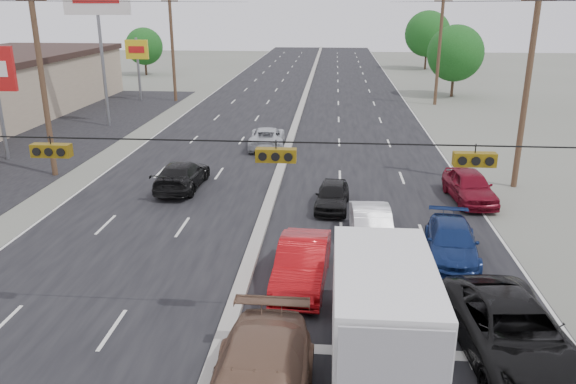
% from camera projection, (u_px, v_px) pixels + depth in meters
% --- Properties ---
extents(ground, '(200.00, 200.00, 0.00)m').
position_uv_depth(ground, '(226.00, 335.00, 16.29)').
color(ground, '#606356').
rests_on(ground, ground).
extents(road_surface, '(20.00, 160.00, 0.02)m').
position_uv_depth(road_surface, '(296.00, 124.00, 44.61)').
color(road_surface, black).
rests_on(road_surface, ground).
extents(center_median, '(0.50, 160.00, 0.20)m').
position_uv_depth(center_median, '(296.00, 123.00, 44.58)').
color(center_median, gray).
rests_on(center_median, ground).
extents(parking_lot, '(10.00, 42.00, 0.02)m').
position_uv_depth(parking_lot, '(61.00, 134.00, 41.20)').
color(parking_lot, black).
rests_on(parking_lot, ground).
extents(utility_pole_left_b, '(1.60, 0.30, 10.00)m').
position_uv_depth(utility_pole_left_b, '(43.00, 83.00, 29.78)').
color(utility_pole_left_b, '#422D1E').
rests_on(utility_pole_left_b, ground).
extents(utility_pole_left_c, '(1.60, 0.30, 10.00)m').
position_uv_depth(utility_pole_left_c, '(172.00, 47.00, 53.38)').
color(utility_pole_left_c, '#422D1E').
rests_on(utility_pole_left_c, ground).
extents(utility_pole_right_b, '(1.60, 0.30, 10.00)m').
position_uv_depth(utility_pole_right_b, '(527.00, 89.00, 27.85)').
color(utility_pole_right_b, '#422D1E').
rests_on(utility_pole_right_b, ground).
extents(utility_pole_right_c, '(1.60, 0.30, 10.00)m').
position_uv_depth(utility_pole_right_c, '(439.00, 49.00, 51.46)').
color(utility_pole_right_c, '#422D1E').
rests_on(utility_pole_right_c, ground).
extents(traffic_signals, '(25.00, 0.30, 0.54)m').
position_uv_depth(traffic_signals, '(272.00, 153.00, 14.42)').
color(traffic_signals, black).
rests_on(traffic_signals, ground).
extents(pole_sign_billboard, '(5.00, 0.25, 11.00)m').
position_uv_depth(pole_sign_billboard, '(97.00, 7.00, 41.00)').
color(pole_sign_billboard, slate).
rests_on(pole_sign_billboard, ground).
extents(pole_sign_far, '(2.20, 0.25, 6.00)m').
position_uv_depth(pole_sign_far, '(137.00, 55.00, 53.87)').
color(pole_sign_far, slate).
rests_on(pole_sign_far, ground).
extents(tree_left_far, '(4.80, 4.80, 6.12)m').
position_uv_depth(tree_left_far, '(144.00, 46.00, 73.43)').
color(tree_left_far, '#382619').
rests_on(tree_left_far, ground).
extents(tree_right_mid, '(5.60, 5.60, 7.14)m').
position_uv_depth(tree_right_mid, '(455.00, 53.00, 56.23)').
color(tree_right_mid, '#382619').
rests_on(tree_right_mid, ground).
extents(tree_right_far, '(6.40, 6.40, 8.16)m').
position_uv_depth(tree_right_far, '(428.00, 34.00, 79.56)').
color(tree_right_far, '#382619').
rests_on(tree_right_far, ground).
extents(box_truck, '(2.38, 6.63, 3.36)m').
position_uv_depth(box_truck, '(380.00, 313.00, 14.19)').
color(box_truck, black).
rests_on(box_truck, ground).
extents(red_sedan, '(1.92, 4.79, 1.55)m').
position_uv_depth(red_sedan, '(302.00, 264.00, 19.01)').
color(red_sedan, '#9F090D').
rests_on(red_sedan, ground).
extents(black_suv, '(3.23, 6.06, 1.62)m').
position_uv_depth(black_suv, '(513.00, 334.00, 14.93)').
color(black_suv, black).
rests_on(black_suv, ground).
extents(queue_car_a, '(1.74, 3.79, 1.26)m').
position_uv_depth(queue_car_a, '(332.00, 196.00, 26.14)').
color(queue_car_a, black).
rests_on(queue_car_a, ground).
extents(queue_car_b, '(1.71, 4.40, 1.43)m').
position_uv_depth(queue_car_b, '(371.00, 227.00, 22.30)').
color(queue_car_b, silver).
rests_on(queue_car_b, ground).
extents(queue_car_d, '(2.32, 4.71, 1.32)m').
position_uv_depth(queue_car_d, '(452.00, 243.00, 20.97)').
color(queue_car_d, navy).
rests_on(queue_car_d, ground).
extents(queue_car_e, '(2.17, 4.59, 1.51)m').
position_uv_depth(queue_car_e, '(470.00, 186.00, 27.05)').
color(queue_car_e, maroon).
rests_on(queue_car_e, ground).
extents(oncoming_near, '(2.14, 4.98, 1.43)m').
position_uv_depth(oncoming_near, '(182.00, 175.00, 28.93)').
color(oncoming_near, black).
rests_on(oncoming_near, ground).
extents(oncoming_far, '(2.54, 4.99, 1.35)m').
position_uv_depth(oncoming_far, '(267.00, 137.00, 37.22)').
color(oncoming_far, '#B9BCC1').
rests_on(oncoming_far, ground).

